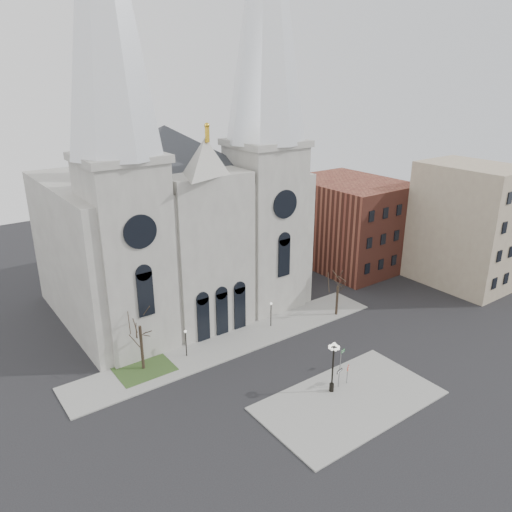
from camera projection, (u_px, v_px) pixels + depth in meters
ground at (293, 387)px, 50.96m from camera, size 160.00×160.00×0.00m
sidewalk_near at (349, 400)px, 48.79m from camera, size 18.00×10.00×0.14m
sidewalk_far at (233, 342)px, 59.28m from camera, size 40.00×6.00×0.14m
grass_patch at (144, 369)px, 53.97m from camera, size 6.00×5.00×0.18m
cathedral at (178, 173)px, 61.87m from camera, size 33.00×26.66×54.00m
bg_building_brick at (348, 223)px, 81.74m from camera, size 14.00×18.00×14.00m
bg_building_tan at (467, 226)px, 73.31m from camera, size 10.00×14.00×18.00m
tree_left at (140, 323)px, 52.06m from camera, size 3.20×3.20×7.50m
tree_right at (338, 284)px, 64.49m from camera, size 3.20×3.20×6.00m
ped_lamp_left at (186, 339)px, 55.57m from camera, size 0.32×0.32×3.26m
ped_lamp_right at (271, 310)px, 62.18m from camera, size 0.32×0.32×3.26m
stop_sign at (348, 370)px, 50.85m from camera, size 0.80×0.12×2.22m
globe_lamp at (333, 361)px, 48.92m from camera, size 1.53×1.53×5.55m
one_way_sign at (339, 374)px, 50.32m from camera, size 0.92×0.23×2.12m
street_name_sign at (341, 357)px, 53.55m from camera, size 0.71×0.20×2.25m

